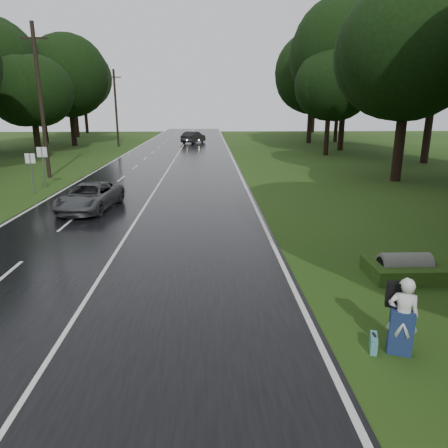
{
  "coord_description": "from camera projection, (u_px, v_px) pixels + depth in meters",
  "views": [
    {
      "loc": [
        3.38,
        -10.11,
        5.11
      ],
      "look_at": [
        3.9,
        3.93,
        1.1
      ],
      "focal_mm": 33.1,
      "sensor_mm": 36.0,
      "label": 1
    }
  ],
  "objects": [
    {
      "name": "ground",
      "position": [
        83.0,
        306.0,
        10.99
      ],
      "size": [
        160.0,
        160.0,
        0.0
      ],
      "primitive_type": "plane",
      "color": "#284514",
      "rests_on": "ground"
    },
    {
      "name": "road",
      "position": [
        163.0,
        179.0,
        30.21
      ],
      "size": [
        12.0,
        140.0,
        0.04
      ],
      "primitive_type": "cube",
      "color": "black",
      "rests_on": "ground"
    },
    {
      "name": "lane_center",
      "position": [
        163.0,
        178.0,
        30.2
      ],
      "size": [
        0.12,
        140.0,
        0.01
      ],
      "primitive_type": "cube",
      "color": "silver",
      "rests_on": "road"
    },
    {
      "name": "grey_car",
      "position": [
        90.0,
        197.0,
        20.91
      ],
      "size": [
        2.85,
        5.07,
        1.34
      ],
      "primitive_type": "imported",
      "rotation": [
        0.0,
        0.0,
        6.15
      ],
      "color": "#424446",
      "rests_on": "road"
    },
    {
      "name": "far_car",
      "position": [
        193.0,
        137.0,
        59.15
      ],
      "size": [
        3.52,
        5.27,
        1.64
      ],
      "primitive_type": "imported",
      "rotation": [
        0.0,
        0.0,
        2.75
      ],
      "color": "black",
      "rests_on": "road"
    },
    {
      "name": "hitchhiker",
      "position": [
        402.0,
        318.0,
        8.7
      ],
      "size": [
        0.74,
        0.71,
        1.74
      ],
      "color": "silver",
      "rests_on": "ground"
    },
    {
      "name": "suitcase",
      "position": [
        373.0,
        343.0,
        8.94
      ],
      "size": [
        0.29,
        0.5,
        0.34
      ],
      "primitive_type": "cube",
      "rotation": [
        0.0,
        0.0,
        5.96
      ],
      "color": "teal",
      "rests_on": "ground"
    },
    {
      "name": "culvert",
      "position": [
        403.0,
        276.0,
        12.88
      ],
      "size": [
        1.54,
        0.77,
        0.77
      ],
      "primitive_type": "cylinder",
      "rotation": [
        0.0,
        1.57,
        0.0
      ],
      "color": "slate",
      "rests_on": "ground"
    },
    {
      "name": "utility_pole_mid",
      "position": [
        50.0,
        178.0,
        30.81
      ],
      "size": [
        1.8,
        0.28,
        10.69
      ],
      "primitive_type": null,
      "color": "black",
      "rests_on": "ground"
    },
    {
      "name": "utility_pole_far",
      "position": [
        119.0,
        147.0,
        54.63
      ],
      "size": [
        1.8,
        0.28,
        9.66
      ],
      "primitive_type": null,
      "color": "black",
      "rests_on": "ground"
    },
    {
      "name": "road_sign_a",
      "position": [
        35.0,
        194.0,
        25.03
      ],
      "size": [
        0.59,
        0.1,
        2.44
      ],
      "primitive_type": null,
      "color": "white",
      "rests_on": "ground"
    },
    {
      "name": "road_sign_b",
      "position": [
        46.0,
        188.0,
        26.82
      ],
      "size": [
        0.63,
        0.1,
        2.64
      ],
      "primitive_type": null,
      "color": "white",
      "rests_on": "ground"
    },
    {
      "name": "tree_left_e",
      "position": [
        39.0,
        155.0,
        45.47
      ],
      "size": [
        7.49,
        7.49,
        11.7
      ],
      "primitive_type": null,
      "color": "black",
      "rests_on": "ground"
    },
    {
      "name": "tree_left_f",
      "position": [
        75.0,
        146.0,
        55.83
      ],
      "size": [
        9.64,
        9.64,
        15.06
      ],
      "primitive_type": null,
      "color": "black",
      "rests_on": "ground"
    },
    {
      "name": "tree_right_d",
      "position": [
        395.0,
        181.0,
        29.49
      ],
      "size": [
        10.0,
        10.0,
        15.63
      ],
      "primitive_type": null,
      "color": "black",
      "rests_on": "ground"
    },
    {
      "name": "tree_right_e",
      "position": [
        325.0,
        155.0,
        45.09
      ],
      "size": [
        8.6,
        8.6,
        13.44
      ],
      "primitive_type": null,
      "color": "black",
      "rests_on": "ground"
    },
    {
      "name": "tree_right_f",
      "position": [
        309.0,
        143.0,
        59.84
      ],
      "size": [
        10.35,
        10.35,
        16.17
      ],
      "primitive_type": null,
      "color": "black",
      "rests_on": "ground"
    }
  ]
}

